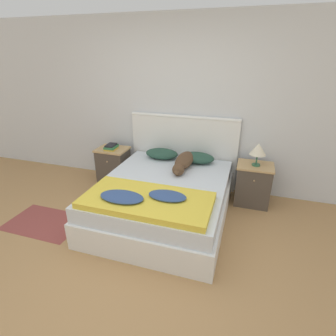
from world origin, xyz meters
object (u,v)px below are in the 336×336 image
Objects in this scene: nightstand_left at (114,166)px; bed at (164,199)px; nightstand_right at (253,184)px; dog at (184,162)px; pillow_left at (162,154)px; table_lamp at (258,149)px; pillow_right at (197,158)px; book_stack at (111,147)px.

bed is at bearing -32.30° from nightstand_left.
bed is at bearing -147.70° from nightstand_right.
dog is at bearing 75.18° from bed.
dog is (1.25, -0.20, 0.31)m from nightstand_left.
bed is 0.87m from pillow_left.
pillow_left is 1.58× the size of table_lamp.
pillow_right is 0.87m from table_lamp.
table_lamp reaches higher than dog.
table_lamp reaches higher than nightstand_right.
book_stack is 2.23m from table_lamp.
pillow_left is at bearing 3.04° from nightstand_left.
nightstand_left is 1.19× the size of pillow_left.
nightstand_left is 1.00× the size of nightstand_right.
nightstand_right is 1.04m from dog.
dog reaches higher than pillow_left.
dog is 3.56× the size of book_stack.
bed is at bearing -104.82° from dog.
dog reaches higher than pillow_right.
nightstand_left is at bearing 180.00° from nightstand_right.
pillow_right is (1.39, 0.04, 0.29)m from nightstand_left.
pillow_left and pillow_right have the same top height.
book_stack is at bearing 148.71° from bed.
pillow_right is 0.62× the size of dog.
nightstand_right is 1.89× the size of table_lamp.
book_stack is at bearing -179.76° from table_lamp.
pillow_right is 1.58× the size of table_lamp.
book_stack reaches higher than pillow_right.
nightstand_left is 1.42m from pillow_right.
pillow_left is 2.19× the size of book_stack.
bed is at bearing -31.29° from book_stack.
book_stack is at bearing -84.65° from nightstand_left.
nightstand_left is at bearing 179.50° from table_lamp.
pillow_left is (-1.39, 0.04, 0.29)m from nightstand_right.
pillow_right reaches higher than nightstand_left.
pillow_left is at bearing 178.18° from nightstand_right.
bed is 0.63m from dog.
nightstand_left is 0.88m from pillow_left.
dog is (-0.15, -0.24, 0.01)m from pillow_right.
pillow_left is at bearing 5.02° from book_stack.
dog is at bearing -7.77° from book_stack.
book_stack reaches higher than pillow_left.
nightstand_right is at bearing 90.00° from table_lamp.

